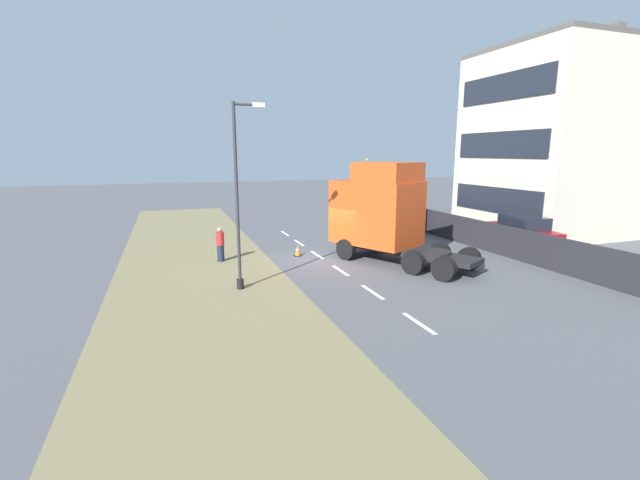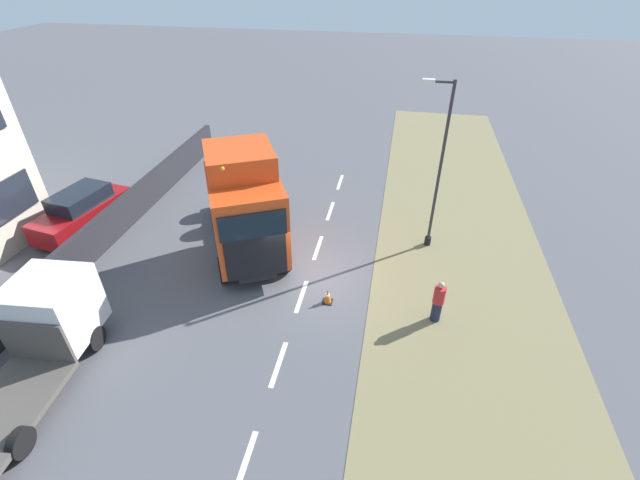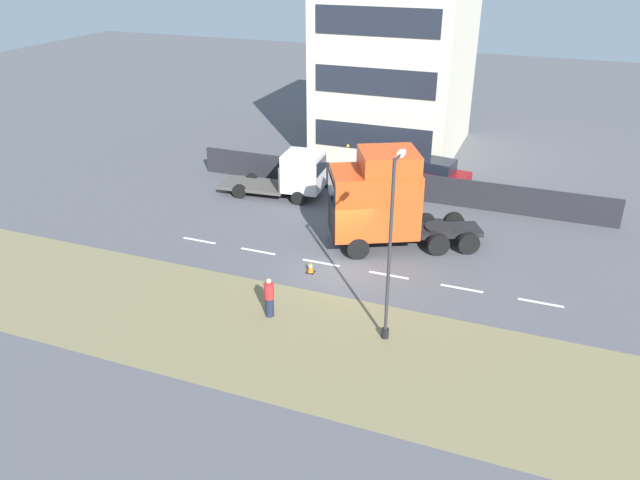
# 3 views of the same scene
# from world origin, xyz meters

# --- Properties ---
(ground_plane) EXTENTS (120.00, 120.00, 0.00)m
(ground_plane) POSITION_xyz_m (0.00, 0.00, 0.00)
(ground_plane) COLOR #515156
(ground_plane) RESTS_ON ground
(grass_verge) EXTENTS (7.00, 44.00, 0.01)m
(grass_verge) POSITION_xyz_m (-6.00, 0.00, 0.01)
(grass_verge) COLOR olive
(grass_verge) RESTS_ON ground
(lane_markings) EXTENTS (0.16, 17.80, 0.00)m
(lane_markings) POSITION_xyz_m (0.00, -0.70, 0.00)
(lane_markings) COLOR white
(lane_markings) RESTS_ON ground
(boundary_wall) EXTENTS (0.25, 24.00, 1.53)m
(boundary_wall) POSITION_xyz_m (9.00, 0.00, 0.76)
(boundary_wall) COLOR #232328
(boundary_wall) RESTS_ON ground
(building_block) EXTENTS (10.74, 8.75, 12.74)m
(building_block) POSITION_xyz_m (17.82, 2.31, 5.83)
(building_block) COLOR beige
(building_block) RESTS_ON ground
(lorry_cab) EXTENTS (5.43, 7.33, 4.89)m
(lorry_cab) POSITION_xyz_m (2.62, -1.04, 2.39)
(lorry_cab) COLOR black
(lorry_cab) RESTS_ON ground
(flatbed_truck) EXTENTS (2.56, 6.07, 2.68)m
(flatbed_truck) POSITION_xyz_m (6.85, 5.10, 1.41)
(flatbed_truck) COLOR silver
(flatbed_truck) RESTS_ON ground
(parked_car) EXTENTS (2.48, 4.68, 1.90)m
(parked_car) POSITION_xyz_m (10.73, -1.79, 0.94)
(parked_car) COLOR maroon
(parked_car) RESTS_ON ground
(lamp_post) EXTENTS (1.26, 0.27, 6.99)m
(lamp_post) POSITION_xyz_m (-4.56, -3.44, 3.32)
(lamp_post) COLOR black
(lamp_post) RESTS_ON ground
(pedestrian) EXTENTS (0.39, 0.39, 1.68)m
(pedestrian) POSITION_xyz_m (-4.85, 1.19, 0.82)
(pedestrian) COLOR #1E233D
(pedestrian) RESTS_ON ground
(traffic_cone_lead) EXTENTS (0.36, 0.36, 0.58)m
(traffic_cone_lead) POSITION_xyz_m (-1.01, 1.02, 0.28)
(traffic_cone_lead) COLOR black
(traffic_cone_lead) RESTS_ON ground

